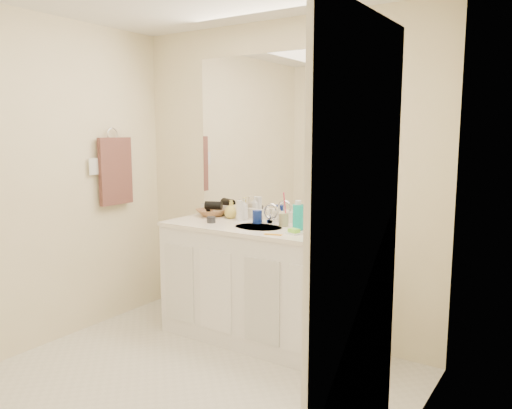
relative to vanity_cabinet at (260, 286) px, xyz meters
The scene contains 29 objects.
floor 1.11m from the vanity_cabinet, 90.00° to the right, with size 2.60×2.60×0.00m, color silver.
wall_back 0.82m from the vanity_cabinet, 90.00° to the left, with size 2.60×0.02×2.40m, color #F8EBC2.
wall_left 1.83m from the vanity_cabinet, 141.75° to the right, with size 0.02×2.60×2.40m, color #F8EBC2.
wall_right 1.83m from the vanity_cabinet, 38.25° to the right, with size 0.02×2.60×2.40m, color #F8EBC2.
vanity_cabinet is the anchor object (origin of this frame).
countertop 0.44m from the vanity_cabinet, ahead, with size 1.52×0.57×0.03m, color white.
backsplash 0.56m from the vanity_cabinet, 90.00° to the left, with size 1.52×0.03×0.08m, color white.
sink_basin 0.44m from the vanity_cabinet, 90.00° to the right, with size 0.37×0.37×0.02m, color #B8B5A1.
faucet 0.53m from the vanity_cabinet, 90.00° to the left, with size 0.02×0.02×0.11m, color silver.
mirror 1.17m from the vanity_cabinet, 90.00° to the left, with size 1.48×0.01×1.20m, color white.
blue_mug 0.52m from the vanity_cabinet, 131.36° to the left, with size 0.07×0.07×0.10m, color navy.
tan_cup 0.53m from the vanity_cabinet, 36.35° to the left, with size 0.07×0.07×0.10m, color tan.
toothbrush 0.63m from the vanity_cabinet, 34.52° to the left, with size 0.01×0.01×0.21m, color #F23F64.
mouthwash_bottle 0.62m from the vanity_cabinet, ahead, with size 0.08×0.08×0.18m, color #0EB1A8.
clear_pump_bottle 0.77m from the vanity_cabinet, 17.71° to the left, with size 0.07×0.07×0.18m, color silver.
soap_dish 0.58m from the vanity_cabinet, 16.57° to the right, with size 0.10×0.08×0.01m, color white.
green_soap 0.60m from the vanity_cabinet, 16.57° to the right, with size 0.07×0.05×0.03m, color #88EA39.
orange_comb 0.55m from the vanity_cabinet, 40.04° to the right, with size 0.13×0.03×0.01m, color orange.
dark_jar 0.62m from the vanity_cabinet, 168.49° to the right, with size 0.07×0.07×0.05m, color #27272C.
extra_white_bottle 0.61m from the vanity_cabinet, 154.86° to the left, with size 0.05×0.05×0.16m, color white.
soap_bottle_white 0.63m from the vanity_cabinet, 145.16° to the left, with size 0.06×0.06×0.17m, color white.
soap_bottle_cream 0.65m from the vanity_cabinet, 148.22° to the left, with size 0.07×0.08×0.17m, color beige.
soap_bottle_yellow 0.67m from the vanity_cabinet, 155.95° to the left, with size 0.11×0.11×0.15m, color #CDBB4F.
wicker_basket 0.77m from the vanity_cabinet, 164.22° to the left, with size 0.24×0.24×0.06m, color brown.
hair_dryer 0.80m from the vanity_cabinet, 163.68° to the left, with size 0.07×0.07×0.14m, color black.
towel_ring 1.71m from the vanity_cabinet, 168.86° to the right, with size 0.11×0.11×0.01m, color silver.
hand_towel 1.52m from the vanity_cabinet, 168.69° to the right, with size 0.04×0.32×0.55m, color #412623.
switch_plate 1.61m from the vanity_cabinet, 160.52° to the right, with size 0.01×0.09×0.13m, color white.
door 1.94m from the vanity_cabinet, 45.81° to the right, with size 0.02×0.82×2.00m, color white.
Camera 1 is at (1.96, -2.01, 1.58)m, focal length 35.00 mm.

